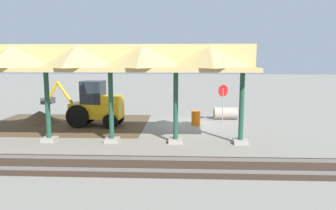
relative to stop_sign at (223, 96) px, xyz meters
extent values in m
plane|color=gray|center=(1.91, 0.46, -1.81)|extent=(120.00, 120.00, 0.00)
cube|color=brown|center=(9.94, 0.81, -1.81)|extent=(10.01, 7.00, 0.01)
cube|color=#9E998E|center=(-0.30, 5.03, -1.71)|extent=(0.70, 0.70, 0.20)
cylinder|color=#1E4C38|center=(-0.30, 5.03, -0.01)|extent=(0.24, 0.24, 3.60)
cube|color=#9E998E|center=(2.94, 5.03, -1.71)|extent=(0.70, 0.70, 0.20)
cylinder|color=#1E4C38|center=(2.94, 5.03, -0.01)|extent=(0.24, 0.24, 3.60)
cube|color=#9E998E|center=(6.18, 5.03, -1.71)|extent=(0.70, 0.70, 0.20)
cylinder|color=#1E4C38|center=(6.18, 5.03, -0.01)|extent=(0.24, 0.24, 3.60)
cube|color=#9E998E|center=(9.41, 5.03, -1.71)|extent=(0.70, 0.70, 0.20)
cylinder|color=#1E4C38|center=(9.41, 5.03, -0.01)|extent=(0.24, 0.24, 3.60)
cube|color=tan|center=(7.79, 5.03, 1.89)|extent=(17.38, 3.20, 0.20)
cube|color=tan|center=(7.79, 5.03, 2.54)|extent=(17.38, 0.20, 1.10)
pyramid|color=tan|center=(1.32, 5.03, 2.54)|extent=(2.91, 3.20, 1.10)
pyramid|color=tan|center=(4.56, 5.03, 2.54)|extent=(2.91, 3.20, 1.10)
pyramid|color=tan|center=(7.79, 5.03, 2.54)|extent=(2.91, 3.20, 1.10)
pyramid|color=tan|center=(11.03, 5.03, 2.54)|extent=(2.91, 3.20, 1.10)
cube|color=slate|center=(1.91, 7.94, -1.74)|extent=(60.00, 0.08, 0.15)
cube|color=slate|center=(1.91, 9.38, -1.74)|extent=(60.00, 0.08, 0.15)
cube|color=#38281E|center=(1.91, 8.66, -1.80)|extent=(60.00, 2.58, 0.03)
cylinder|color=gray|center=(0.00, 0.00, -0.65)|extent=(0.06, 0.06, 2.32)
cylinder|color=red|center=(0.00, 0.00, 0.31)|extent=(0.66, 0.43, 0.76)
cube|color=#EAB214|center=(7.94, 1.21, -0.84)|extent=(3.31, 1.61, 0.90)
cube|color=#1E262D|center=(8.14, 1.19, 0.31)|extent=(1.41, 1.29, 1.40)
cube|color=#EAB214|center=(6.92, 1.31, -0.14)|extent=(1.26, 1.20, 0.50)
cylinder|color=black|center=(8.82, 0.40, -1.11)|extent=(1.42, 0.44, 1.40)
cylinder|color=black|center=(8.96, 1.82, -1.11)|extent=(1.42, 0.44, 1.40)
cylinder|color=black|center=(6.79, 0.67, -1.36)|extent=(0.93, 0.39, 0.90)
cylinder|color=black|center=(6.92, 1.96, -1.36)|extent=(0.93, 0.39, 0.90)
cylinder|color=#EAB214|center=(9.99, 1.00, 0.26)|extent=(1.08, 0.29, 1.41)
cylinder|color=#EAB214|center=(10.79, 0.92, 0.32)|extent=(0.84, 0.24, 1.27)
cube|color=#47474C|center=(11.13, 0.89, -0.27)|extent=(0.68, 0.86, 0.40)
cone|color=brown|center=(11.95, 0.40, -1.81)|extent=(5.59, 5.59, 1.58)
cylinder|color=#9E9384|center=(-0.37, -1.37, -1.39)|extent=(1.59, 0.86, 0.84)
cylinder|color=black|center=(0.41, -1.36, -1.39)|extent=(0.03, 0.54, 0.54)
cylinder|color=orange|center=(1.76, 0.69, -1.36)|extent=(0.56, 0.56, 0.90)
camera|label=1|loc=(2.60, 21.06, 2.50)|focal=35.00mm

